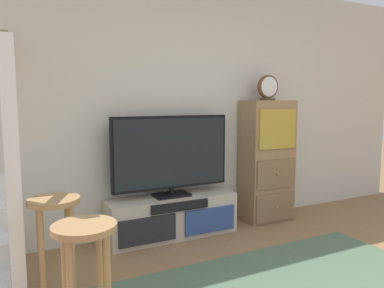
{
  "coord_description": "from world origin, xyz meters",
  "views": [
    {
      "loc": [
        -1.77,
        -1.14,
        1.39
      ],
      "look_at": [
        -0.22,
        1.91,
        0.99
      ],
      "focal_mm": 34.23,
      "sensor_mm": 36.0,
      "label": 1
    }
  ],
  "objects": [
    {
      "name": "back_wall",
      "position": [
        0.0,
        2.46,
        1.35
      ],
      "size": [
        6.4,
        0.12,
        2.7
      ],
      "primitive_type": "cube",
      "color": "beige",
      "rests_on": "ground_plane"
    },
    {
      "name": "bar_stool_near",
      "position": [
        -1.43,
        0.77,
        0.55
      ],
      "size": [
        0.34,
        0.34,
        0.75
      ],
      "color": "#A37A4C",
      "rests_on": "ground_plane"
    },
    {
      "name": "desk_clock",
      "position": [
        0.88,
        2.19,
        1.54
      ],
      "size": [
        0.26,
        0.08,
        0.28
      ],
      "color": "#4C3823",
      "rests_on": "side_cabinet"
    },
    {
      "name": "television",
      "position": [
        -0.3,
        2.22,
        0.86
      ],
      "size": [
        1.24,
        0.22,
        0.82
      ],
      "color": "black",
      "rests_on": "media_console"
    },
    {
      "name": "media_console",
      "position": [
        -0.3,
        2.19,
        0.21
      ],
      "size": [
        1.34,
        0.38,
        0.42
      ],
      "color": "#BCB29E",
      "rests_on": "ground_plane"
    },
    {
      "name": "bar_stool_far",
      "position": [
        -1.52,
        1.39,
        0.55
      ],
      "size": [
        0.34,
        0.34,
        0.75
      ],
      "color": "#A37A4C",
      "rests_on": "ground_plane"
    },
    {
      "name": "side_cabinet",
      "position": [
        0.9,
        2.2,
        0.7
      ],
      "size": [
        0.58,
        0.38,
        1.4
      ],
      "color": "#93704C",
      "rests_on": "ground_plane"
    }
  ]
}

